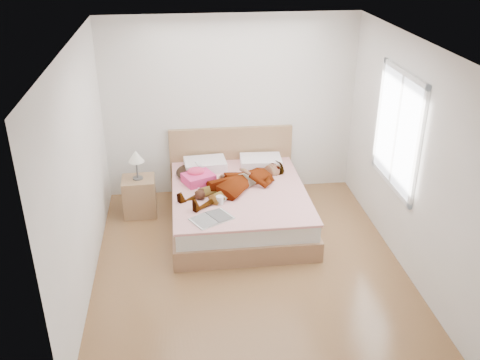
{
  "coord_description": "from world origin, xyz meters",
  "views": [
    {
      "loc": [
        -0.74,
        -5.25,
        3.71
      ],
      "look_at": [
        0.0,
        0.85,
        0.7
      ],
      "focal_mm": 40.0,
      "sensor_mm": 36.0,
      "label": 1
    }
  ],
  "objects": [
    {
      "name": "bed",
      "position": [
        0.0,
        1.04,
        0.28
      ],
      "size": [
        1.8,
        2.08,
        1.0
      ],
      "color": "#885F3F",
      "rests_on": "ground"
    },
    {
      "name": "nightstand",
      "position": [
        -1.33,
        1.38,
        0.31
      ],
      "size": [
        0.45,
        0.4,
        0.95
      ],
      "color": "#885F3F",
      "rests_on": "ground"
    },
    {
      "name": "room_shell",
      "position": [
        1.77,
        0.3,
        1.5
      ],
      "size": [
        4.0,
        4.0,
        4.0
      ],
      "color": "white",
      "rests_on": "ground"
    },
    {
      "name": "towel",
      "position": [
        -0.52,
        1.23,
        0.59
      ],
      "size": [
        0.48,
        0.44,
        0.2
      ],
      "color": "#FC449A",
      "rests_on": "bed"
    },
    {
      "name": "magazine",
      "position": [
        -0.41,
        0.22,
        0.52
      ],
      "size": [
        0.56,
        0.5,
        0.03
      ],
      "color": "white",
      "rests_on": "bed"
    },
    {
      "name": "woman",
      "position": [
        -0.01,
        1.02,
        0.63
      ],
      "size": [
        1.76,
        1.5,
        0.23
      ],
      "primitive_type": "imported",
      "rotation": [
        0.0,
        0.0,
        -0.96
      ],
      "color": "white",
      "rests_on": "bed"
    },
    {
      "name": "phone",
      "position": [
        -0.51,
        1.42,
        0.7
      ],
      "size": [
        0.09,
        0.1,
        0.05
      ],
      "primitive_type": "cube",
      "rotation": [
        0.44,
        0.0,
        0.61
      ],
      "color": "silver",
      "rests_on": "bed"
    },
    {
      "name": "coffee_mug",
      "position": [
        -0.28,
        0.6,
        0.56
      ],
      "size": [
        0.14,
        0.11,
        0.11
      ],
      "color": "silver",
      "rests_on": "bed"
    },
    {
      "name": "hair",
      "position": [
        -0.58,
        1.47,
        0.55
      ],
      "size": [
        0.53,
        0.62,
        0.09
      ],
      "primitive_type": "ellipsoid",
      "rotation": [
        0.0,
        0.0,
        0.09
      ],
      "color": "black",
      "rests_on": "bed"
    },
    {
      "name": "ground",
      "position": [
        0.0,
        0.0,
        0.0
      ],
      "size": [
        4.0,
        4.0,
        0.0
      ],
      "primitive_type": "plane",
      "color": "#4F3118",
      "rests_on": "ground"
    },
    {
      "name": "plush_toy",
      "position": [
        -0.52,
        0.78,
        0.57
      ],
      "size": [
        0.16,
        0.22,
        0.11
      ],
      "color": "black",
      "rests_on": "bed"
    }
  ]
}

